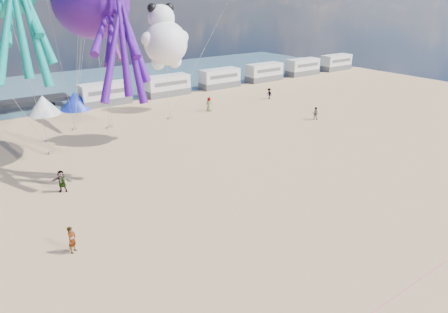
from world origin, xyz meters
TOP-DOWN VIEW (x-y plane):
  - ground at (0.00, 0.00)m, footprint 120.00×120.00m
  - water at (0.00, 55.00)m, footprint 120.00×120.00m
  - motorhome_0 at (6.00, 40.00)m, footprint 6.60×2.50m
  - motorhome_1 at (15.50, 40.00)m, footprint 6.60×2.50m
  - motorhome_2 at (25.00, 40.00)m, footprint 6.60×2.50m
  - motorhome_3 at (34.50, 40.00)m, footprint 6.60×2.50m
  - motorhome_4 at (44.00, 40.00)m, footprint 6.60×2.50m
  - motorhome_5 at (53.50, 40.00)m, footprint 6.60×2.50m
  - tent_white at (-2.00, 40.00)m, footprint 4.00×4.00m
  - tent_blue at (2.00, 40.00)m, footprint 4.00×4.00m
  - standing_person at (-7.69, 8.15)m, footprint 0.72×0.70m
  - beachgoer_1 at (24.02, 18.52)m, footprint 0.84×0.89m
  - beachgoer_2 at (26.38, 29.51)m, footprint 0.62×0.79m
  - beachgoer_4 at (-6.06, 16.48)m, footprint 1.10×0.90m
  - beachgoer_6 at (15.72, 29.11)m, footprint 0.77×0.79m
  - sandbag_a at (-4.79, 25.26)m, footprint 0.50×0.35m
  - sandbag_b at (2.58, 29.75)m, footprint 0.50×0.35m
  - sandbag_c at (9.87, 28.92)m, footprint 0.50×0.35m
  - sandbag_d at (2.82, 29.88)m, footprint 0.50×0.35m
  - sandbag_e at (-0.84, 31.30)m, footprint 0.50×0.35m
  - kite_octopus_purple at (-0.38, 22.30)m, footprint 7.36×11.85m
  - kite_panda at (6.32, 22.20)m, footprint 5.41×5.14m
  - windsock_mid at (4.12, 29.81)m, footprint 2.42×6.65m
  - windsock_right at (-0.52, 23.58)m, footprint 1.73×5.18m

SIDE VIEW (x-z plane):
  - ground at x=0.00m, z-range 0.00..0.00m
  - water at x=0.00m, z-range 0.02..0.02m
  - sandbag_a at x=-4.79m, z-range 0.00..0.22m
  - sandbag_b at x=2.58m, z-range 0.00..0.22m
  - sandbag_c at x=9.87m, z-range 0.00..0.22m
  - sandbag_d at x=2.82m, z-range 0.00..0.22m
  - sandbag_e at x=-0.84m, z-range 0.00..0.22m
  - beachgoer_1 at x=24.02m, z-range 0.00..1.53m
  - beachgoer_2 at x=26.38m, z-range 0.00..1.57m
  - standing_person at x=-7.69m, z-range 0.00..1.67m
  - beachgoer_4 at x=-6.06m, z-range 0.00..1.75m
  - beachgoer_6 at x=15.72m, z-range 0.00..1.83m
  - tent_white at x=-2.00m, z-range 0.00..2.40m
  - tent_blue at x=2.00m, z-range 0.00..2.40m
  - motorhome_0 at x=6.00m, z-range 0.00..3.00m
  - motorhome_1 at x=15.50m, z-range 0.00..3.00m
  - motorhome_2 at x=25.00m, z-range 0.00..3.00m
  - motorhome_3 at x=34.50m, z-range 0.00..3.00m
  - motorhome_4 at x=44.00m, z-range 0.00..3.00m
  - motorhome_5 at x=53.50m, z-range 0.00..3.00m
  - windsock_mid at x=4.12m, z-range 5.93..12.53m
  - kite_panda at x=6.32m, z-range 6.18..13.28m
  - windsock_right at x=-0.52m, z-range 10.22..15.32m
  - kite_octopus_purple at x=-0.38m, z-range 7.14..19.73m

